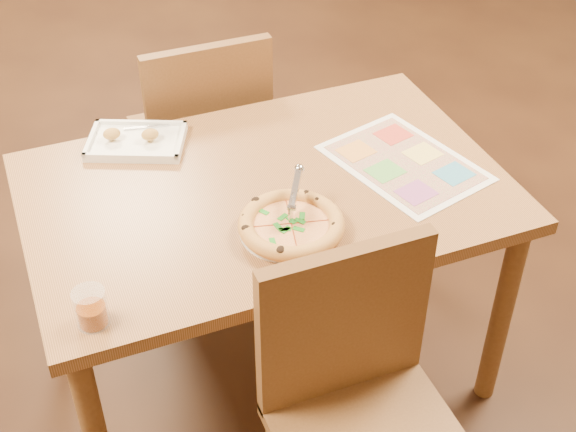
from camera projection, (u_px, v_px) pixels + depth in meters
name	position (u px, v px, depth m)	size (l,w,h in m)	color
dining_table	(266.00, 211.00, 2.24)	(1.30, 0.85, 0.72)	#94603B
chair_near	(358.00, 384.00, 1.85)	(0.42, 0.42, 0.47)	brown
chair_far	(204.00, 125.00, 2.72)	(0.42, 0.42, 0.47)	brown
plate	(288.00, 229.00, 2.03)	(0.25, 0.25, 0.01)	white
pizza	(291.00, 225.00, 2.02)	(0.27, 0.27, 0.04)	#E1A04D
pizza_cutter	(294.00, 194.00, 2.02)	(0.09, 0.13, 0.09)	silver
appetizer_tray	(136.00, 142.00, 2.34)	(0.33, 0.28, 0.05)	white
glass_tumbler	(91.00, 310.00, 1.76)	(0.07, 0.07, 0.09)	#803609
menu	(404.00, 163.00, 2.27)	(0.31, 0.44, 0.01)	white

